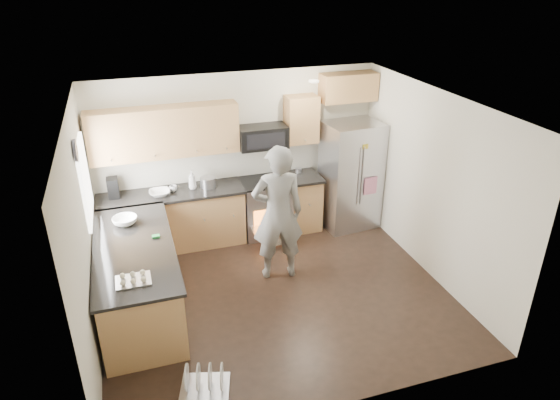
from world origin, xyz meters
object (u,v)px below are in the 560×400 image
object	(u,v)px
person	(278,214)
dish_rack	(205,383)
stove_range	(265,195)
refrigerator	(351,175)

from	to	relation	value
person	dish_rack	xyz separation A→B (m)	(-1.38, -1.81, -0.89)
dish_rack	stove_range	bearing A→B (deg)	62.94
stove_range	person	bearing A→B (deg)	-98.33
refrigerator	person	size ratio (longest dim) A/B	0.91
refrigerator	stove_range	bearing A→B (deg)	168.38
person	dish_rack	distance (m)	2.45
refrigerator	dish_rack	world-z (taller)	refrigerator
refrigerator	person	distance (m)	1.94
stove_range	dish_rack	bearing A→B (deg)	-117.06
stove_range	dish_rack	distance (m)	3.49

